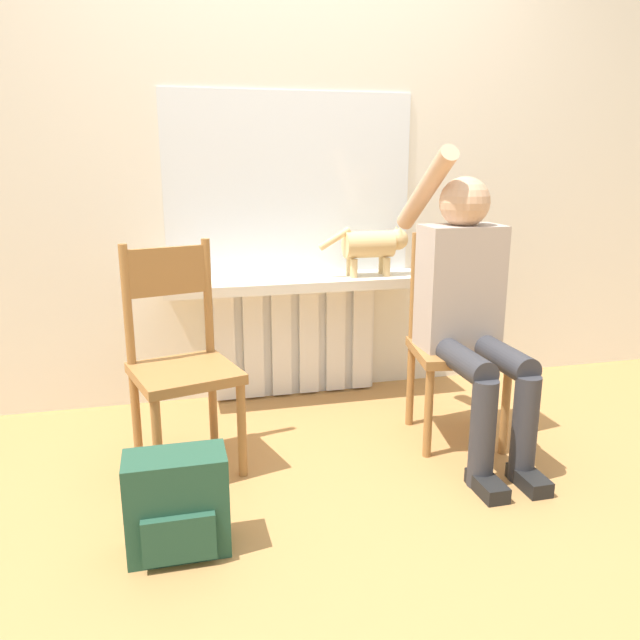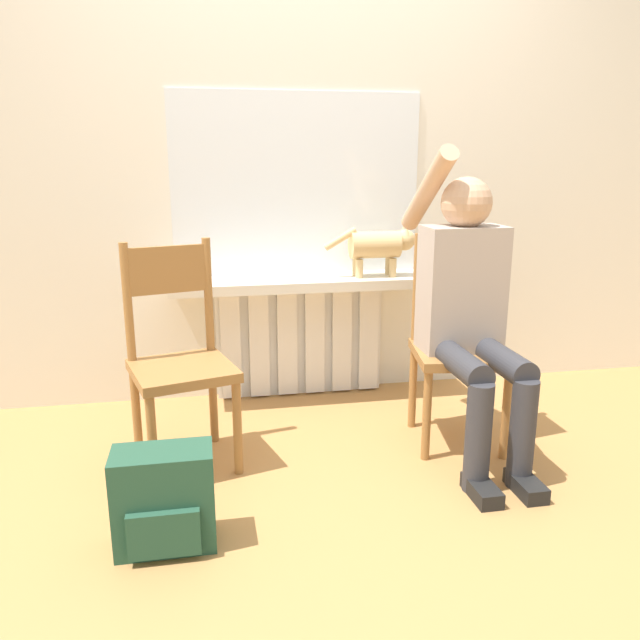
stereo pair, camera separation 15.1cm
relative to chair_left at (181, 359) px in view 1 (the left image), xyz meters
The scene contains 10 objects.
ground_plane 0.89m from the chair_left, 37.69° to the right, with size 12.00×12.00×0.00m, color #B27F47.
wall_with_window 1.32m from the chair_left, 51.73° to the left, with size 7.00×0.06×2.70m.
radiator 0.93m from the chair_left, 48.70° to the left, with size 0.89×0.08×0.60m.
windowsill 0.86m from the chair_left, 44.18° to the left, with size 1.32×0.30×0.05m.
window_glass 1.15m from the chair_left, 50.42° to the left, with size 1.27×0.01×0.91m.
chair_left is the anchor object (origin of this frame).
chair_right 1.20m from the chair_left, ahead, with size 0.44×0.44×0.92m.
person 1.22m from the chair_left, ahead, with size 0.36×0.98×1.30m.
cat 1.20m from the chair_left, 29.40° to the left, with size 0.47×0.13×0.25m.
backpack 0.68m from the chair_left, 94.28° to the right, with size 0.32×0.20×0.34m.
Camera 1 is at (-0.63, -1.98, 1.24)m, focal length 35.00 mm.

